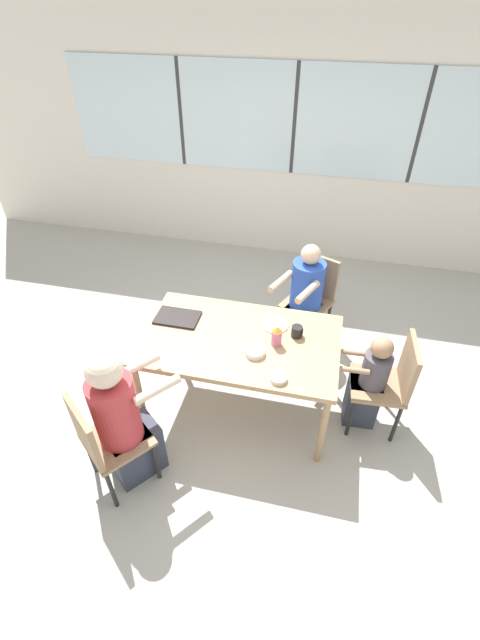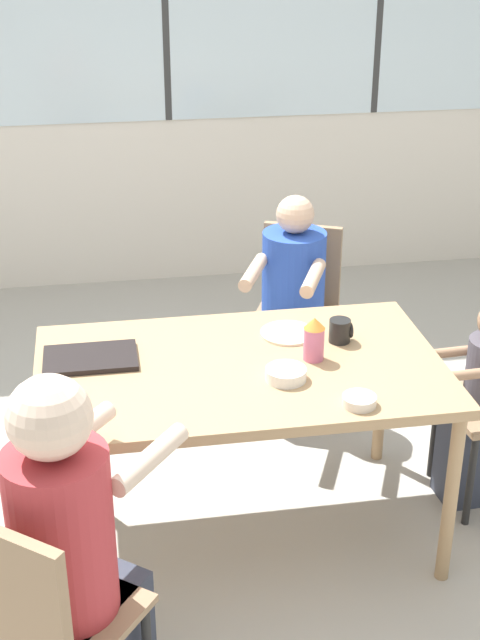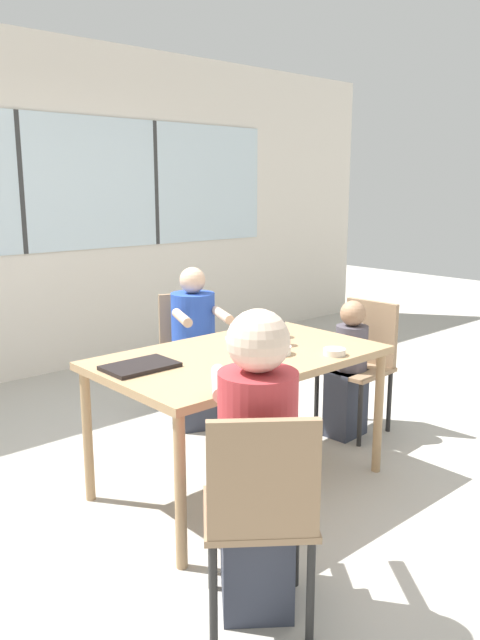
{
  "view_description": "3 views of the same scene",
  "coord_description": "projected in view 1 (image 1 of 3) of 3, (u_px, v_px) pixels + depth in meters",
  "views": [
    {
      "loc": [
        0.54,
        -2.32,
        2.87
      ],
      "look_at": [
        0.0,
        0.0,
        0.92
      ],
      "focal_mm": 24.0,
      "sensor_mm": 36.0,
      "label": 1
    },
    {
      "loc": [
        -0.47,
        -2.81,
        2.27
      ],
      "look_at": [
        0.0,
        0.0,
        0.92
      ],
      "focal_mm": 50.0,
      "sensor_mm": 36.0,
      "label": 2
    },
    {
      "loc": [
        -2.1,
        -2.34,
        1.6
      ],
      "look_at": [
        0.0,
        0.0,
        0.92
      ],
      "focal_mm": 35.0,
      "sensor_mm": 36.0,
      "label": 3
    }
  ],
  "objects": [
    {
      "name": "bowl_white_shallow",
      "position": [
        255.0,
        352.0,
        3.05
      ],
      "size": [
        0.15,
        0.15,
        0.04
      ],
      "color": "white",
      "rests_on": "dining_table"
    },
    {
      "name": "bowl_cereal",
      "position": [
        279.0,
        378.0,
        2.86
      ],
      "size": [
        0.12,
        0.12,
        0.03
      ],
      "color": "silver",
      "rests_on": "dining_table"
    },
    {
      "name": "coffee_mug",
      "position": [
        297.0,
        332.0,
        3.19
      ],
      "size": [
        0.09,
        0.08,
        0.09
      ],
      "color": "black",
      "rests_on": "dining_table"
    },
    {
      "name": "person_woman_green_shirt",
      "position": [
        303.0,
        303.0,
        3.97
      ],
      "size": [
        0.49,
        0.61,
        1.07
      ],
      "rotation": [
        0.0,
        0.0,
        -3.56
      ],
      "color": "#333847",
      "rests_on": "ground_plane"
    },
    {
      "name": "chair_for_man_blue_shirt",
      "position": [
        102.0,
        439.0,
        2.78
      ],
      "size": [
        0.56,
        0.56,
        0.86
      ],
      "rotation": [
        0.0,
        0.0,
        -0.67
      ],
      "color": "#937556",
      "rests_on": "ground_plane"
    },
    {
      "name": "wall_back_with_windows",
      "position": [
        294.0,
        139.0,
        4.78
      ],
      "size": [
        8.4,
        0.08,
        2.8
      ],
      "color": "silver",
      "rests_on": "ground_plane"
    },
    {
      "name": "person_man_blue_shirt",
      "position": [
        124.0,
        422.0,
        2.83
      ],
      "size": [
        0.56,
        0.59,
        1.18
      ],
      "rotation": [
        0.0,
        0.0,
        -0.67
      ],
      "color": "#333847",
      "rests_on": "ground_plane"
    },
    {
      "name": "chair_for_woman_green_shirt",
      "position": [
        313.0,
        292.0,
        4.05
      ],
      "size": [
        0.53,
        0.53,
        0.86
      ],
      "rotation": [
        0.0,
        0.0,
        -3.56
      ],
      "color": "#937556",
      "rests_on": "ground_plane"
    },
    {
      "name": "chair_for_toddler",
      "position": [
        392.0,
        379.0,
        3.19
      ],
      "size": [
        0.42,
        0.42,
        0.86
      ],
      "rotation": [
        0.0,
        0.0,
        -4.65
      ],
      "color": "#937556",
      "rests_on": "ground_plane"
    },
    {
      "name": "dining_table",
      "position": [
        240.0,
        345.0,
        3.23
      ],
      "size": [
        1.48,
        0.89,
        0.74
      ],
      "color": "tan",
      "rests_on": "ground_plane"
    },
    {
      "name": "plate_tortillas",
      "position": [
        275.0,
        324.0,
        3.31
      ],
      "size": [
        0.22,
        0.22,
        0.01
      ],
      "color": "beige",
      "rests_on": "dining_table"
    },
    {
      "name": "food_tray_dark",
      "position": [
        178.0,
        317.0,
        3.37
      ],
      "size": [
        0.34,
        0.22,
        0.02
      ],
      "color": "black",
      "rests_on": "dining_table"
    },
    {
      "name": "sippy_cup",
      "position": [
        277.0,
        335.0,
        3.09
      ],
      "size": [
        0.08,
        0.08,
        0.17
      ],
      "color": "#CC668C",
      "rests_on": "dining_table"
    },
    {
      "name": "ground_plane",
      "position": [
        240.0,
        403.0,
        3.66
      ],
      "size": [
        16.0,
        16.0,
        0.0
      ],
      "primitive_type": "plane",
      "color": "#B2ADA3"
    },
    {
      "name": "person_toddler",
      "position": [
        368.0,
        385.0,
        3.27
      ],
      "size": [
        0.4,
        0.24,
        0.89
      ],
      "rotation": [
        0.0,
        0.0,
        -4.65
      ],
      "color": "#333847",
      "rests_on": "ground_plane"
    }
  ]
}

